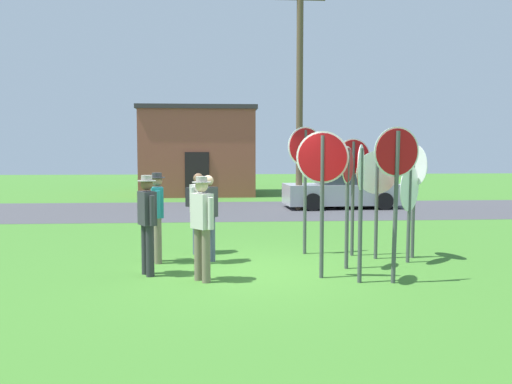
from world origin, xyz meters
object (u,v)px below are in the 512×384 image
at_px(stop_sign_rear_left, 396,176).
at_px(stop_sign_leaning_left, 361,189).
at_px(stop_sign_rear_right, 409,197).
at_px(person_near_signs, 202,222).
at_px(stop_sign_low_front, 353,176).
at_px(stop_sign_nearest, 322,176).
at_px(person_holding_notes, 198,207).
at_px(utility_pole, 300,92).
at_px(parked_car_on_street, 344,190).
at_px(stop_sign_far_back, 305,166).
at_px(stop_sign_tallest, 347,187).
at_px(stop_sign_leaning_right, 377,185).
at_px(person_in_dark_shirt, 147,219).
at_px(person_on_left, 157,212).
at_px(person_with_sunhat, 208,214).
at_px(stop_sign_center_cluster, 414,180).

relative_size(stop_sign_rear_left, stop_sign_leaning_left, 1.13).
bearing_deg(stop_sign_rear_right, person_near_signs, -162.80).
relative_size(stop_sign_rear_right, stop_sign_low_front, 0.78).
relative_size(stop_sign_nearest, person_holding_notes, 1.47).
relative_size(utility_pole, parked_car_on_street, 1.86).
relative_size(stop_sign_rear_right, stop_sign_far_back, 0.71).
relative_size(stop_sign_rear_left, stop_sign_low_front, 1.06).
xyz_separation_m(stop_sign_low_front, person_holding_notes, (-3.18, 0.49, -0.66)).
bearing_deg(person_near_signs, stop_sign_tallest, 16.35).
xyz_separation_m(stop_sign_nearest, stop_sign_leaning_right, (1.40, 1.53, -0.24)).
distance_m(parked_car_on_street, person_in_dark_shirt, 12.18).
bearing_deg(stop_sign_leaning_left, utility_pole, 86.50).
bearing_deg(person_on_left, person_with_sunhat, -4.71).
bearing_deg(stop_sign_low_front, person_on_left, -174.21).
height_order(stop_sign_rear_right, stop_sign_far_back, stop_sign_far_back).
relative_size(parked_car_on_street, stop_sign_tallest, 1.96).
height_order(stop_sign_nearest, person_on_left, stop_sign_nearest).
height_order(stop_sign_nearest, stop_sign_leaning_right, stop_sign_nearest).
bearing_deg(stop_sign_tallest, parked_car_on_street, 76.90).
relative_size(parked_car_on_street, person_with_sunhat, 2.59).
relative_size(stop_sign_nearest, stop_sign_leaning_left, 1.10).
bearing_deg(person_on_left, stop_sign_leaning_right, 0.69).
height_order(stop_sign_leaning_left, stop_sign_low_front, stop_sign_low_front).
distance_m(stop_sign_rear_right, person_holding_notes, 4.28).
xyz_separation_m(stop_sign_rear_left, person_in_dark_shirt, (-4.07, 0.88, -0.77)).
bearing_deg(stop_sign_nearest, stop_sign_tallest, 48.45).
bearing_deg(stop_sign_leaning_left, stop_sign_rear_left, -10.22).
distance_m(stop_sign_rear_right, person_in_dark_shirt, 4.94).
height_order(parked_car_on_street, person_with_sunhat, person_with_sunhat).
distance_m(stop_sign_leaning_right, person_in_dark_shirt, 4.53).
xyz_separation_m(stop_sign_leaning_right, person_near_signs, (-3.41, -1.62, -0.50)).
xyz_separation_m(stop_sign_leaning_right, person_with_sunhat, (-3.33, -0.13, -0.53)).
xyz_separation_m(utility_pole, person_holding_notes, (-3.39, -8.07, -3.28)).
bearing_deg(stop_sign_rear_right, utility_pole, 94.27).
xyz_separation_m(stop_sign_nearest, stop_sign_low_front, (1.01, 1.88, -0.09)).
bearing_deg(person_with_sunhat, parked_car_on_street, 62.83).
distance_m(stop_sign_leaning_right, person_near_signs, 3.81).
xyz_separation_m(stop_sign_leaning_left, person_on_left, (-3.47, 1.85, -0.55)).
distance_m(stop_sign_nearest, person_holding_notes, 3.30).
bearing_deg(stop_sign_leaning_right, person_near_signs, -154.57).
bearing_deg(stop_sign_leaning_left, person_on_left, 151.97).
xyz_separation_m(stop_sign_far_back, stop_sign_low_front, (0.94, -0.26, -0.19)).
bearing_deg(stop_sign_rear_left, stop_sign_far_back, 111.84).
relative_size(stop_sign_rear_right, person_in_dark_shirt, 1.08).
relative_size(stop_sign_nearest, stop_sign_rear_right, 1.32).
distance_m(stop_sign_leaning_left, person_on_left, 3.97).
xyz_separation_m(stop_sign_rear_left, person_near_signs, (-3.12, 0.38, -0.77)).
relative_size(person_near_signs, person_with_sunhat, 1.03).
bearing_deg(utility_pole, stop_sign_rear_left, -90.57).
xyz_separation_m(stop_sign_center_cluster, person_in_dark_shirt, (-5.13, -1.15, -0.58)).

